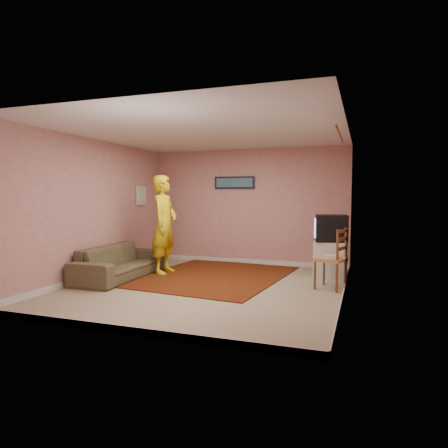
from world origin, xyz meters
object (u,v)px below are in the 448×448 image
(crt_tv, at_px, (331,228))
(chair_a, at_px, (333,248))
(tv_cabinet, at_px, (330,261))
(chair_b, at_px, (331,252))
(person, at_px, (164,224))
(sofa, at_px, (120,262))

(crt_tv, relative_size, chair_a, 1.24)
(tv_cabinet, relative_size, chair_b, 1.28)
(chair_a, bearing_deg, person, -162.64)
(chair_a, relative_size, person, 0.26)
(chair_b, bearing_deg, sofa, -67.22)
(chair_b, bearing_deg, tv_cabinet, -159.29)
(tv_cabinet, height_order, person, person)
(crt_tv, height_order, chair_a, crt_tv)
(crt_tv, xyz_separation_m, chair_a, (0.03, 0.30, -0.39))
(person, bearing_deg, chair_b, -97.99)
(crt_tv, distance_m, chair_b, 0.75)
(tv_cabinet, distance_m, person, 3.27)
(person, bearing_deg, chair_a, -80.95)
(crt_tv, height_order, sofa, crt_tv)
(tv_cabinet, distance_m, sofa, 3.91)
(chair_b, relative_size, person, 0.29)
(tv_cabinet, xyz_separation_m, chair_a, (0.03, 0.30, 0.21))
(crt_tv, relative_size, sofa, 0.30)
(chair_b, bearing_deg, person, -78.71)
(crt_tv, bearing_deg, person, 178.08)
(crt_tv, height_order, chair_b, crt_tv)
(sofa, bearing_deg, crt_tv, -75.64)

